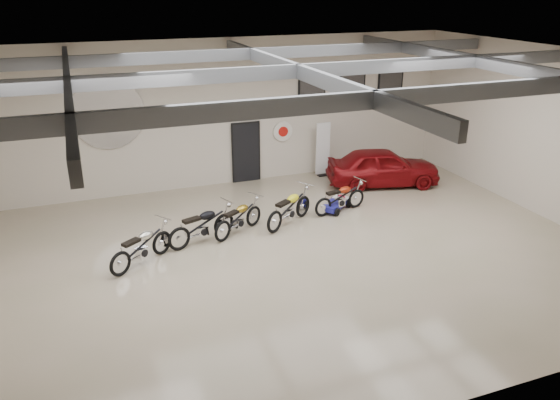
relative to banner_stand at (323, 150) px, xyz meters
name	(u,v)px	position (x,y,z in m)	size (l,w,h in m)	color
floor	(296,255)	(-3.28, -5.50, -0.98)	(16.00, 12.00, 0.01)	tan
ceiling	(298,60)	(-3.28, -5.50, 4.02)	(16.00, 12.00, 0.01)	slate
back_wall	(230,113)	(-3.28, 0.50, 1.52)	(16.00, 0.02, 5.00)	beige
right_wall	(549,134)	(4.72, -5.50, 1.52)	(0.02, 12.00, 5.00)	beige
ceiling_beams	(298,71)	(-3.28, -5.50, 3.77)	(15.80, 11.80, 0.32)	slate
door	(246,153)	(-2.78, 0.45, 0.07)	(0.92, 0.08, 2.10)	black
logo_plaque	(108,114)	(-7.28, 0.45, 1.82)	(2.30, 0.06, 1.16)	silver
poster_left	(312,90)	(-0.28, 0.46, 2.12)	(1.05, 0.08, 1.35)	black
poster_mid	(352,87)	(1.32, 0.46, 2.12)	(1.05, 0.08, 1.35)	black
poster_right	(390,85)	(2.92, 0.46, 2.12)	(1.05, 0.08, 1.35)	black
oil_sign	(283,131)	(-1.38, 0.45, 0.72)	(0.72, 0.10, 0.72)	white
banner_stand	(323,150)	(0.00, 0.00, 0.00)	(0.53, 0.21, 1.96)	white
motorcycle_silver	(141,246)	(-7.12, -4.61, -0.47)	(1.97, 0.61, 1.03)	silver
motorcycle_black	(202,225)	(-5.41, -3.92, -0.45)	(2.04, 0.63, 1.06)	silver
motorcycle_gold	(238,217)	(-4.31, -3.69, -0.49)	(1.88, 0.58, 0.98)	silver
motorcycle_yellow	(289,208)	(-2.74, -3.62, -0.45)	(2.04, 0.63, 1.06)	silver
motorcycle_red	(340,197)	(-0.92, -3.30, -0.49)	(1.86, 0.58, 0.97)	silver
go_kart	(337,201)	(-0.89, -3.04, -0.72)	(1.42, 0.64, 0.51)	navy
vintage_car	(383,167)	(1.58, -1.62, -0.32)	(3.88, 1.57, 1.32)	maroon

